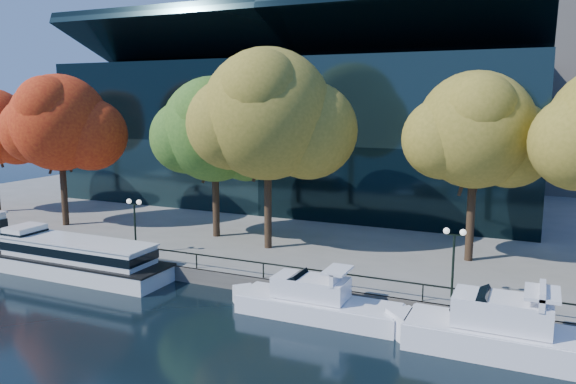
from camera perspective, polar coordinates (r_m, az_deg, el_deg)
The scene contains 13 objects.
ground at distance 36.18m, azimuth -12.09°, elevation -10.46°, with size 160.00×160.00×0.00m, color black.
promenade at distance 67.84m, azimuth 6.35°, elevation -0.54°, with size 90.00×67.08×1.00m.
railing at distance 38.12m, azimuth -9.29°, elevation -6.28°, with size 88.20×0.08×0.99m.
convention_building at distance 64.00m, azimuth 1.77°, elevation 6.14°, with size 50.00×24.57×21.43m.
tour_boat at distance 42.48m, azimuth -21.45°, elevation -6.06°, with size 16.33×3.64×3.10m.
cruiser_near at distance 32.28m, azimuth 2.40°, elevation -10.98°, with size 10.31×2.66×2.99m.
cruiser_far at distance 29.59m, azimuth 20.84°, elevation -13.09°, with size 11.17×3.10×3.65m.
tree_1 at distance 53.06m, azimuth -22.11°, elevation 6.34°, with size 10.53×8.64×13.35m.
tree_2 at distance 45.41m, azimuth -7.34°, elevation 6.11°, with size 10.54×8.64×13.01m.
tree_3 at distance 41.35m, azimuth -1.90°, elevation 7.62°, with size 12.12×9.94×14.93m.
tree_4 at distance 40.10m, azimuth 18.71°, elevation 5.74°, with size 9.94×8.15×13.09m.
lamp_1 at distance 42.18m, azimuth -15.33°, elevation -2.12°, with size 1.26×0.36×4.03m.
lamp_2 at distance 33.03m, azimuth 16.51°, elevation -5.34°, with size 1.26×0.36×4.03m.
Camera 1 is at (20.47, -27.24, 12.19)m, focal length 35.00 mm.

